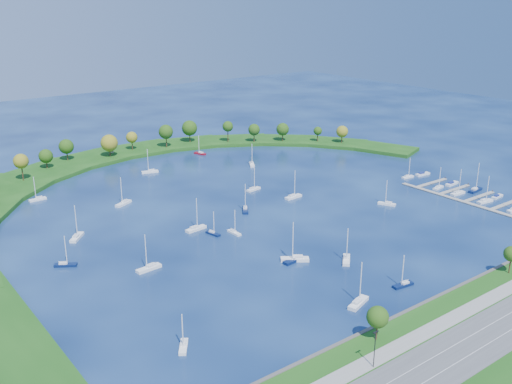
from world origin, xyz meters
TOP-DOWN VIEW (x-y plane):
  - ground at (0.00, 0.00)m, footprint 700.00×700.00m
  - south_shoreline at (0.03, -122.88)m, footprint 420.00×43.10m
  - breakwater at (-46.33, 48.72)m, footprint 286.74×247.64m
  - breakwater_trees at (-18.35, 88.51)m, footprint 239.21×88.74m
  - harbor_tower at (-14.82, 117.31)m, footprint 2.60×2.60m
  - dock_system at (85.30, -61.00)m, footprint 24.28×82.00m
  - moored_boat_0 at (-45.68, 36.31)m, footprint 9.04×6.14m
  - moored_boat_1 at (47.72, -35.51)m, footprint 5.55×7.99m
  - moored_boat_2 at (-81.88, -77.22)m, footprint 5.80×7.02m
  - moored_boat_3 at (-74.40, 65.44)m, footprint 7.83×2.53m
  - moored_boat_4 at (12.69, 17.16)m, footprint 8.24×3.61m
  - moored_boat_5 at (-32.89, -16.91)m, footprint 3.20×6.88m
  - moored_boat_6 at (-67.30, -29.62)m, footprint 9.18×3.27m
  - moored_boat_7 at (-89.01, -9.60)m, footprint 7.58×6.04m
  - moored_boat_8 at (28.24, 89.93)m, footprint 4.48×7.94m
  - moored_boat_9 at (38.25, 52.37)m, footprint 6.42×8.47m
  - moored_boat_10 at (-12.98, 73.73)m, footprint 9.08×4.96m
  - moored_boat_11 at (-23.00, -54.47)m, footprint 9.67×8.16m
  - moored_boat_12 at (20.51, -3.03)m, footprint 9.15×3.22m
  - moored_boat_13 at (-7.90, -90.01)m, footprint 7.77×3.13m
  - moored_boat_14 at (-28.12, -89.45)m, footprint 9.77×5.41m
  - moored_boat_15 at (-7.29, -3.44)m, footprint 6.84×8.45m
  - moored_boat_16 at (-76.82, 11.40)m, footprint 7.96×8.49m
  - moored_boat_17 at (-35.89, -9.01)m, footprint 9.27×3.63m
  - moored_boat_18 at (-23.64, -54.63)m, footprint 9.11×3.37m
  - moored_boat_19 at (-8.79, -65.62)m, footprint 7.95×7.66m
  - moored_boat_20 at (-25.77, -21.15)m, footprint 2.25×6.95m
  - docked_boat_4 at (85.51, -60.13)m, footprint 8.68×3.42m
  - docked_boat_5 at (95.99, -59.80)m, footprint 8.01×3.02m
  - docked_boat_6 at (85.52, -45.93)m, footprint 8.45×2.61m
  - docked_boat_7 at (96.00, -48.38)m, footprint 9.74×3.82m
  - docked_boat_8 at (85.54, -35.04)m, footprint 7.53×3.04m
  - docked_boat_9 at (95.97, -35.36)m, footprint 9.07×3.37m
  - docked_boat_10 at (87.94, -14.70)m, footprint 7.31×2.49m
  - docked_boat_11 at (97.87, -16.27)m, footprint 8.85×3.17m

SIDE VIEW (x-z plane):
  - ground at x=0.00m, z-range 0.00..0.00m
  - dock_system at x=85.30m, z-range -0.45..1.15m
  - docked_boat_5 at x=95.99m, z-range -0.21..1.38m
  - docked_boat_11 at x=97.87m, z-range -0.23..1.53m
  - docked_boat_9 at x=95.97m, z-range -0.24..1.57m
  - moored_boat_5 at x=-32.89m, z-range -4.03..5.73m
  - moored_boat_20 at x=-25.77m, z-range -4.19..5.91m
  - moored_boat_2 at x=-81.88m, z-range -4.41..6.15m
  - docked_boat_10 at x=87.94m, z-range -4.42..6.16m
  - docked_boat_8 at x=85.54m, z-range -4.50..6.25m
  - moored_boat_13 at x=-7.90m, z-range -4.67..6.43m
  - moored_boat_8 at x=28.24m, z-range -4.74..6.52m
  - moored_boat_7 at x=-89.01m, z-range -4.76..6.53m
  - moored_boat_3 at x=-74.40m, z-range -4.80..6.57m
  - moored_boat_1 at x=47.72m, z-range -4.88..6.66m
  - moored_boat_4 at x=12.69m, z-range -4.96..6.76m
  - docked_boat_6 at x=85.52m, z-range -5.25..7.08m
  - docked_boat_4 at x=85.51m, z-range -5.29..7.13m
  - moored_boat_9 at x=38.25m, z-range -5.30..7.14m
  - moored_boat_15 at x=-7.29m, z-range -5.39..7.24m
  - moored_boat_19 at x=-8.79m, z-range -5.42..7.27m
  - moored_boat_10 at x=-12.98m, z-range -5.50..7.36m
  - moored_boat_0 at x=-45.68m, z-range -5.58..7.45m
  - moored_boat_18 at x=-23.64m, z-range -5.61..7.49m
  - moored_boat_12 at x=20.51m, z-range -5.66..7.54m
  - moored_boat_6 at x=-67.30m, z-range -5.67..7.56m
  - moored_boat_17 at x=-35.89m, z-range -5.69..7.58m
  - moored_boat_16 at x=-76.82m, z-range -5.74..7.64m
  - moored_boat_14 at x=-28.12m, z-range -5.96..7.89m
  - docked_boat_7 at x=96.00m, z-range -6.00..7.94m
  - breakwater at x=-46.33m, z-range -0.01..1.99m
  - moored_boat_11 at x=-23.00m, z-range -6.33..8.31m
  - south_shoreline at x=0.03m, z-range -4.80..6.80m
  - harbor_tower at x=-14.82m, z-range 2.05..6.64m
  - breakwater_trees at x=-18.35m, z-range 3.16..17.71m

